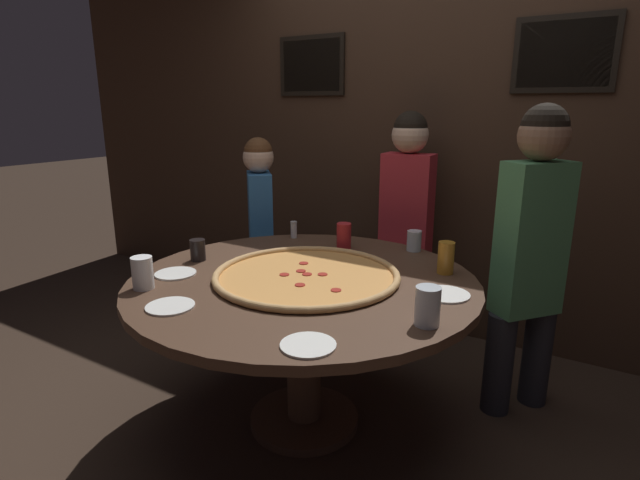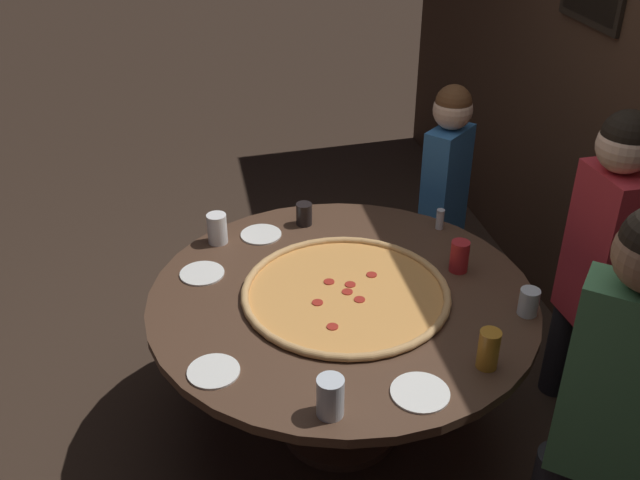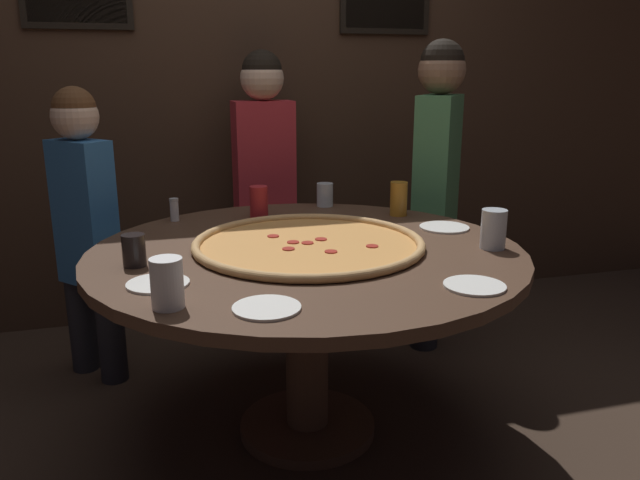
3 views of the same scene
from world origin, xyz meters
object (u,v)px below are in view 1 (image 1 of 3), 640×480
Objects in this scene: white_plate_left_side at (170,306)px; diner_far_left at (531,246)px; white_plate_far_back at (308,345)px; drink_cup_by_shaker at (344,236)px; drink_cup_centre_back at (198,250)px; drink_cup_beside_pizza at (428,306)px; white_plate_near_front at (176,274)px; drink_cup_far_left at (142,273)px; white_plate_beside_cup at (445,294)px; dining_table at (303,306)px; giant_pizza at (307,275)px; condiment_shaker at (294,229)px; diner_far_right at (406,216)px; drink_cup_near_left at (446,258)px; drink_cup_near_right at (414,241)px; diner_side_left at (260,225)px.

diner_far_left is at bearing 48.38° from white_plate_left_side.
diner_far_left is (0.46, 1.21, 0.11)m from white_plate_far_back.
white_plate_left_side is (-0.17, -1.06, -0.06)m from drink_cup_by_shaker.
drink_cup_centre_back is 0.60m from white_plate_left_side.
drink_cup_beside_pizza is 0.09× the size of diner_far_left.
drink_cup_far_left is at bearing -83.52° from white_plate_near_front.
dining_table is at bearing -168.00° from white_plate_beside_cup.
giant_pizza is 4.57× the size of white_plate_far_back.
white_plate_far_back and white_plate_beside_cup have the same top height.
condiment_shaker is 0.07× the size of diner_far_right.
drink_cup_far_left is at bearing -152.07° from white_plate_beside_cup.
drink_cup_near_left is 0.29m from white_plate_beside_cup.
drink_cup_near_left reaches higher than drink_cup_far_left.
white_plate_beside_cup is (0.86, 0.67, 0.00)m from white_plate_left_side.
condiment_shaker is (-0.43, 0.56, 0.18)m from dining_table.
drink_cup_by_shaker is at bearing 98.54° from dining_table.
drink_cup_near_right is at bearing 67.08° from white_plate_left_side.
giant_pizza is 1.07m from diner_far_right.
white_plate_near_front is (-1.04, -0.66, -0.07)m from drink_cup_near_left.
drink_cup_by_shaker is at bearing 80.73° from white_plate_left_side.
drink_cup_near_right is (0.85, 0.72, 0.00)m from drink_cup_centre_back.
diner_far_right is (-0.32, 1.61, 0.08)m from white_plate_far_back.
drink_cup_by_shaker is at bearing 150.55° from white_plate_beside_cup.
dining_table is at bearing -81.46° from drink_cup_by_shaker.
drink_cup_near_right reaches higher than drink_cup_centre_back.
drink_cup_far_left reaches higher than white_plate_far_back.
white_plate_far_back is 0.62m from white_plate_left_side.
drink_cup_near_left is at bearing 101.83° from drink_cup_beside_pizza.
diner_far_left is (1.36, 0.94, 0.11)m from white_plate_near_front.
giant_pizza is at bearing -11.98° from diner_far_left.
white_plate_left_side is (0.34, -0.49, -0.05)m from drink_cup_centre_back.
drink_cup_near_left is 1.22m from white_plate_left_side.
drink_cup_far_left reaches higher than giant_pizza.
white_plate_left_side is (-0.26, -0.56, -0.01)m from giant_pizza.
drink_cup_beside_pizza is at bearing 4.03° from white_plate_near_front.
diner_far_left is at bearing 39.06° from dining_table.
white_plate_left_side is at bearing -45.69° from white_plate_near_front.
drink_cup_centre_back is at bearing -139.80° from drink_cup_near_right.
white_plate_left_side is 1.64m from diner_far_left.
drink_cup_by_shaker is 0.11× the size of diner_side_left.
drink_cup_far_left is 1.42× the size of condiment_shaker.
white_plate_far_back is (0.36, -0.55, -0.01)m from giant_pizza.
dining_table is 0.62m from drink_cup_centre_back.
diner_far_right is (0.58, 1.34, 0.08)m from white_plate_near_front.
drink_cup_far_left reaches higher than condiment_shaker.
diner_far_right reaches higher than dining_table.
diner_far_left is at bearing 69.14° from white_plate_far_back.
white_plate_beside_cup is at bearing -154.30° from diner_side_left.
white_plate_left_side reaches higher than dining_table.
giant_pizza is 0.66m from drink_cup_beside_pizza.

